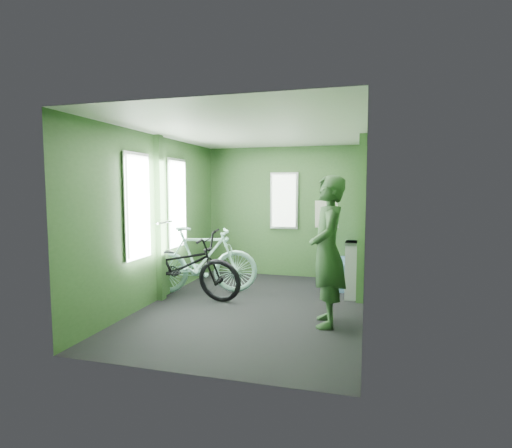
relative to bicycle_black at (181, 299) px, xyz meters
The scene contains 6 objects.
room 1.80m from the bicycle_black, ahead, with size 4.00×4.02×2.31m.
bicycle_black is the anchor object (origin of this frame).
bicycle_mint 0.39m from the bicycle_black, 64.40° to the left, with size 0.48×1.68×1.01m, color #98D9C8.
passenger 2.35m from the bicycle_black, 14.44° to the right, with size 0.50×0.74×1.72m.
waste_box 2.51m from the bicycle_black, 16.30° to the left, with size 0.24×0.34×0.82m, color gray.
bench_seat 2.65m from the bicycle_black, 30.73° to the left, with size 0.48×0.85×0.90m.
Camera 1 is at (1.40, -4.99, 1.58)m, focal length 28.00 mm.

